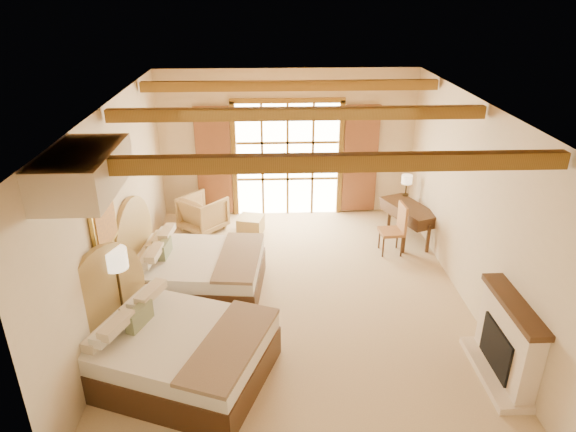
{
  "coord_description": "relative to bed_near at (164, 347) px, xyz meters",
  "views": [
    {
      "loc": [
        -0.45,
        -7.23,
        4.77
      ],
      "look_at": [
        -0.13,
        0.2,
        1.39
      ],
      "focal_mm": 32.0,
      "sensor_mm": 36.0,
      "label": 1
    }
  ],
  "objects": [
    {
      "name": "floor",
      "position": [
        1.83,
        1.8,
        -0.45
      ],
      "size": [
        7.0,
        7.0,
        0.0
      ],
      "primitive_type": "plane",
      "color": "#D1B989",
      "rests_on": "ground"
    },
    {
      "name": "wall_back",
      "position": [
        1.83,
        5.3,
        1.15
      ],
      "size": [
        5.5,
        0.0,
        5.5
      ],
      "primitive_type": "plane",
      "rotation": [
        1.57,
        0.0,
        0.0
      ],
      "color": "beige",
      "rests_on": "ground"
    },
    {
      "name": "wall_left",
      "position": [
        -0.92,
        1.8,
        1.15
      ],
      "size": [
        0.0,
        7.0,
        7.0
      ],
      "primitive_type": "plane",
      "rotation": [
        1.57,
        0.0,
        1.57
      ],
      "color": "beige",
      "rests_on": "ground"
    },
    {
      "name": "wall_right",
      "position": [
        4.58,
        1.8,
        1.15
      ],
      "size": [
        0.0,
        7.0,
        7.0
      ],
      "primitive_type": "plane",
      "rotation": [
        1.57,
        0.0,
        -1.57
      ],
      "color": "beige",
      "rests_on": "ground"
    },
    {
      "name": "ceiling",
      "position": [
        1.83,
        1.8,
        2.75
      ],
      "size": [
        7.0,
        7.0,
        0.0
      ],
      "primitive_type": "plane",
      "rotation": [
        3.14,
        0.0,
        0.0
      ],
      "color": "#BA7B41",
      "rests_on": "ground"
    },
    {
      "name": "ceiling_beams",
      "position": [
        1.83,
        1.8,
        2.63
      ],
      "size": [
        5.39,
        4.6,
        0.18
      ],
      "primitive_type": null,
      "color": "brown",
      "rests_on": "ceiling"
    },
    {
      "name": "french_doors",
      "position": [
        1.83,
        5.24,
        0.8
      ],
      "size": [
        3.95,
        0.08,
        2.6
      ],
      "color": "white",
      "rests_on": "ground"
    },
    {
      "name": "fireplace",
      "position": [
        4.43,
        -0.2,
        0.06
      ],
      "size": [
        0.46,
        1.4,
        1.16
      ],
      "color": "beige",
      "rests_on": "ground"
    },
    {
      "name": "painting",
      "position": [
        -0.88,
        1.05,
        1.3
      ],
      "size": [
        0.06,
        0.95,
        0.75
      ],
      "color": "gold",
      "rests_on": "wall_left"
    },
    {
      "name": "canopy_valance",
      "position": [
        -0.57,
        -0.2,
        2.5
      ],
      "size": [
        0.7,
        1.4,
        0.45
      ],
      "primitive_type": "cube",
      "color": "#F5E2BD",
      "rests_on": "ceiling"
    },
    {
      "name": "bed_near",
      "position": [
        0.0,
        0.0,
        0.0
      ],
      "size": [
        2.84,
        2.41,
        1.49
      ],
      "rotation": [
        0.0,
        0.0,
        -0.37
      ],
      "color": "#402113",
      "rests_on": "floor"
    },
    {
      "name": "bed_far",
      "position": [
        0.0,
        2.09,
        -0.02
      ],
      "size": [
        2.33,
        1.85,
        1.43
      ],
      "rotation": [
        0.0,
        0.0,
        -0.1
      ],
      "color": "#402113",
      "rests_on": "floor"
    },
    {
      "name": "nightstand",
      "position": [
        -0.67,
        1.12,
        -0.15
      ],
      "size": [
        0.53,
        0.53,
        0.61
      ],
      "primitive_type": "cube",
      "rotation": [
        0.0,
        0.0,
        0.05
      ],
      "color": "#402113",
      "rests_on": "floor"
    },
    {
      "name": "floor_lamp",
      "position": [
        -0.67,
        0.65,
        0.88
      ],
      "size": [
        0.33,
        0.33,
        1.56
      ],
      "color": "#322715",
      "rests_on": "floor"
    },
    {
      "name": "armchair",
      "position": [
        0.02,
        4.46,
        -0.08
      ],
      "size": [
        1.14,
        1.14,
        0.75
      ],
      "primitive_type": "imported",
      "rotation": [
        0.0,
        0.0,
        -3.86
      ],
      "color": "tan",
      "rests_on": "floor"
    },
    {
      "name": "ottoman",
      "position": [
        1.02,
        4.26,
        -0.27
      ],
      "size": [
        0.59,
        0.59,
        0.35
      ],
      "primitive_type": "cube",
      "rotation": [
        0.0,
        0.0,
        -0.25
      ],
      "color": "#AB8B47",
      "rests_on": "floor"
    },
    {
      "name": "desk",
      "position": [
        4.22,
        3.86,
        -0.07
      ],
      "size": [
        1.01,
        1.44,
        0.71
      ],
      "rotation": [
        0.0,
        0.0,
        0.37
      ],
      "color": "#402113",
      "rests_on": "floor"
    },
    {
      "name": "desk_chair",
      "position": [
        3.76,
        3.27,
        -0.14
      ],
      "size": [
        0.47,
        0.47,
        1.0
      ],
      "rotation": [
        0.0,
        0.0,
        0.08
      ],
      "color": "olive",
      "rests_on": "floor"
    },
    {
      "name": "desk_lamp",
      "position": [
        4.27,
        4.45,
        0.6
      ],
      "size": [
        0.22,
        0.22,
        0.44
      ],
      "color": "#322715",
      "rests_on": "desk"
    }
  ]
}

